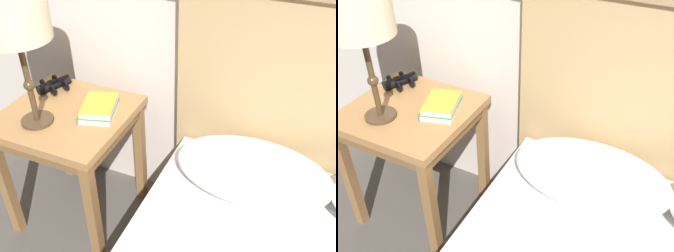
{
  "view_description": "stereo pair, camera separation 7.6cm",
  "coord_description": "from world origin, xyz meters",
  "views": [
    {
      "loc": [
        0.33,
        -0.57,
        1.54
      ],
      "look_at": [
        -0.12,
        0.49,
        0.71
      ],
      "focal_mm": 42.0,
      "sensor_mm": 36.0,
      "label": 1
    },
    {
      "loc": [
        0.39,
        -0.53,
        1.54
      ],
      "look_at": [
        -0.12,
        0.49,
        0.71
      ],
      "focal_mm": 42.0,
      "sensor_mm": 36.0,
      "label": 2
    }
  ],
  "objects": [
    {
      "name": "book_stacked_on_top",
      "position": [
        -0.47,
        0.58,
        0.65
      ],
      "size": [
        0.18,
        0.2,
        0.03
      ],
      "color": "silver",
      "rests_on": "book_on_nightstand"
    },
    {
      "name": "nightstand",
      "position": [
        -0.61,
        0.54,
        0.52
      ],
      "size": [
        0.53,
        0.51,
        0.61
      ],
      "color": "#AD7A47",
      "rests_on": "ground_plane"
    },
    {
      "name": "binoculars_pair",
      "position": [
        -0.77,
        0.68,
        0.63
      ],
      "size": [
        0.16,
        0.16,
        0.05
      ],
      "color": "black",
      "rests_on": "nightstand"
    },
    {
      "name": "book_on_nightstand",
      "position": [
        -0.48,
        0.58,
        0.63
      ],
      "size": [
        0.18,
        0.21,
        0.03
      ],
      "color": "silver",
      "rests_on": "nightstand"
    },
    {
      "name": "table_lamp",
      "position": [
        -0.68,
        0.43,
        1.05
      ],
      "size": [
        0.25,
        0.25,
        0.55
      ],
      "color": "#4C3823",
      "rests_on": "nightstand"
    }
  ]
}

